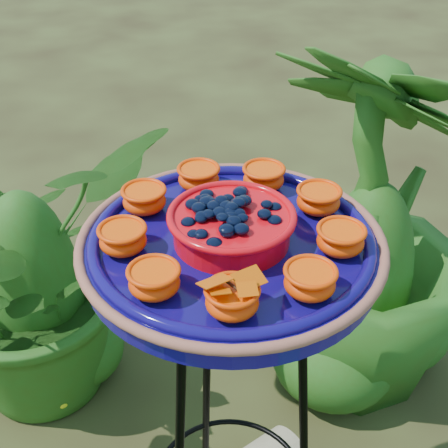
{
  "coord_description": "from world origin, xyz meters",
  "views": [
    {
      "loc": [
        -0.03,
        -0.77,
        1.6
      ],
      "look_at": [
        0.08,
        0.06,
        1.02
      ],
      "focal_mm": 50.0,
      "sensor_mm": 36.0,
      "label": 1
    }
  ],
  "objects": [
    {
      "name": "tripod_stand",
      "position": [
        0.09,
        0.05,
        0.58
      ],
      "size": [
        0.41,
        0.41,
        0.96
      ],
      "rotation": [
        0.0,
        0.0,
        0.22
      ],
      "color": "black",
      "rests_on": "ground"
    },
    {
      "name": "feeder_dish",
      "position": [
        0.09,
        0.05,
        1.0
      ],
      "size": [
        0.58,
        0.58,
        0.11
      ],
      "rotation": [
        0.0,
        0.0,
        0.22
      ],
      "color": "#0F085F",
      "rests_on": "tripod_stand"
    },
    {
      "name": "shrub_back_left",
      "position": [
        -0.42,
        0.75,
        0.44
      ],
      "size": [
        1.04,
        1.04,
        0.88
      ],
      "primitive_type": "imported",
      "rotation": [
        0.0,
        0.0,
        0.79
      ],
      "color": "#295215",
      "rests_on": "ground"
    },
    {
      "name": "shrub_back_right",
      "position": [
        0.59,
        0.66,
        0.56
      ],
      "size": [
        0.89,
        0.89,
        1.13
      ],
      "primitive_type": "imported",
      "rotation": [
        0.0,
        0.0,
        2.32
      ],
      "color": "#295215",
      "rests_on": "ground"
    }
  ]
}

